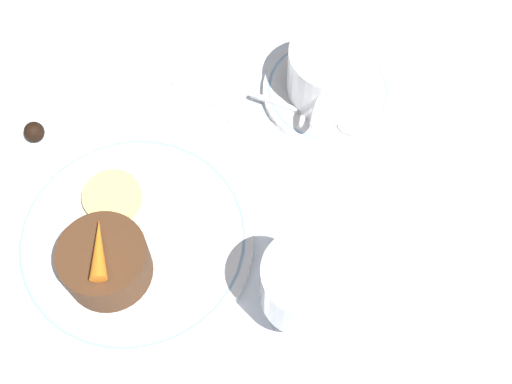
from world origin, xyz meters
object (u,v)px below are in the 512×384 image
Objects in this scene: wine_glass at (304,286)px; dessert_cake at (105,262)px; dinner_plate at (134,240)px; fork at (214,103)px; coffee_cup at (332,70)px.

dessert_cake is at bearing -81.75° from wine_glass.
dinner_plate is 0.18m from fork.
coffee_cup is 0.25m from wine_glass.
dinner_plate is 0.18m from wine_glass.
wine_glass reaches higher than coffee_cup.
wine_glass is 0.25m from fork.
coffee_cup is 0.65× the size of fork.
wine_glass is 0.18m from dessert_cake.
fork is at bearing -65.00° from coffee_cup.
dessert_cake is at bearing -26.79° from coffee_cup.
wine_glass is 0.56× the size of fork.
coffee_cup reaches higher than fork.
coffee_cup is 1.15× the size of wine_glass.
dessert_cake reaches higher than dinner_plate.
wine_glass reaches higher than dinner_plate.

